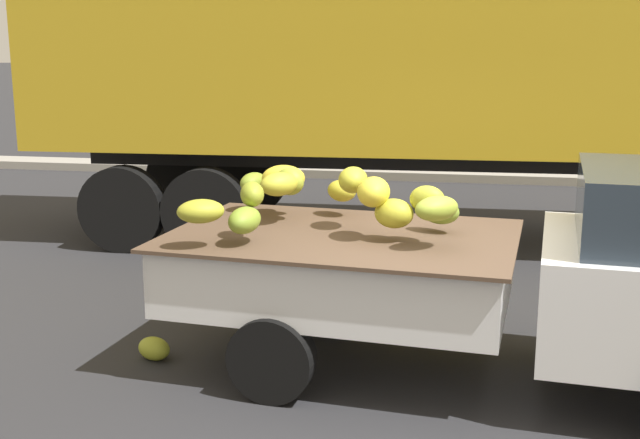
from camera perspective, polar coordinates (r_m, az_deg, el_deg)
ground at (r=6.23m, az=9.59°, el=-11.96°), size 220.00×220.00×0.00m
curb_strip at (r=15.76m, az=10.44°, el=3.10°), size 80.00×0.80×0.16m
pickup_truck at (r=6.19m, az=18.52°, el=-3.81°), size 4.93×2.28×1.70m
semi_trailer at (r=10.58m, az=12.60°, el=12.00°), size 12.09×3.05×3.95m
fallen_banana_bunch_near_tailgate at (r=6.81m, az=-11.76°, el=-9.01°), size 0.35×0.30×0.19m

